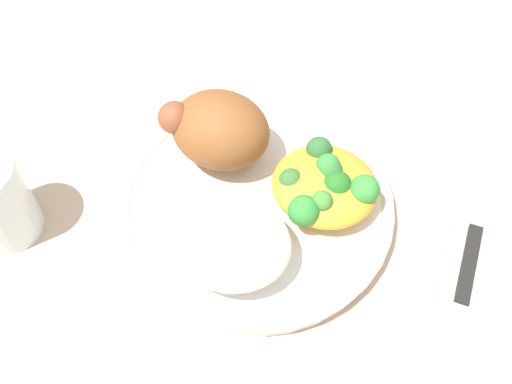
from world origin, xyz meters
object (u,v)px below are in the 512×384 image
(rice_pile, at_px, (227,241))
(mac_cheese_with_broccoli, at_px, (325,185))
(roasted_chicken, at_px, (218,129))
(fork, at_px, (433,288))
(plate, at_px, (256,204))
(knife, at_px, (462,302))

(rice_pile, bearing_deg, mac_cheese_with_broccoli, -125.00)
(roasted_chicken, xyz_separation_m, fork, (-0.22, 0.06, -0.05))
(plate, relative_size, fork, 1.75)
(rice_pile, height_order, knife, rice_pile)
(roasted_chicken, distance_m, rice_pile, 0.11)
(knife, bearing_deg, mac_cheese_with_broccoli, -19.91)
(rice_pile, distance_m, fork, 0.18)
(plate, height_order, mac_cheese_with_broccoli, mac_cheese_with_broccoli)
(fork, bearing_deg, knife, 168.34)
(fork, bearing_deg, rice_pile, 12.81)
(roasted_chicken, height_order, mac_cheese_with_broccoli, roasted_chicken)
(mac_cheese_with_broccoli, bearing_deg, knife, 160.09)
(mac_cheese_with_broccoli, bearing_deg, plate, 22.62)
(mac_cheese_with_broccoli, height_order, fork, mac_cheese_with_broccoli)
(plate, relative_size, rice_pile, 2.45)
(mac_cheese_with_broccoli, relative_size, knife, 0.49)
(plate, xyz_separation_m, knife, (-0.19, 0.03, -0.01))
(plate, height_order, fork, plate)
(plate, bearing_deg, knife, 172.20)
(fork, bearing_deg, mac_cheese_with_broccoli, -21.60)
(plate, bearing_deg, rice_pile, 87.43)
(mac_cheese_with_broccoli, xyz_separation_m, knife, (-0.14, 0.05, -0.04))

